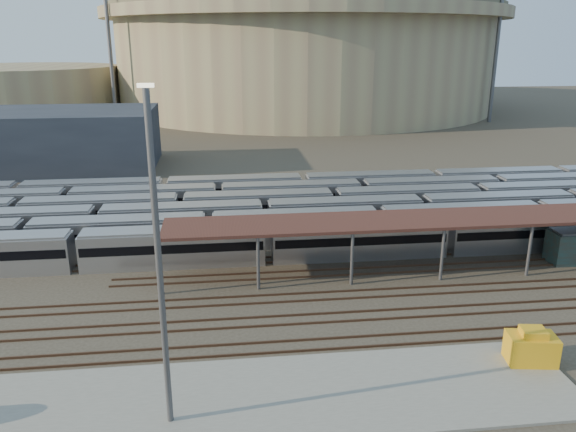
% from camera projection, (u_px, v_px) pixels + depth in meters
% --- Properties ---
extents(ground, '(420.00, 420.00, 0.00)m').
position_uv_depth(ground, '(253.00, 295.00, 49.60)').
color(ground, '#383026').
rests_on(ground, ground).
extents(apron, '(50.00, 9.00, 0.20)m').
position_uv_depth(apron, '(187.00, 403.00, 34.81)').
color(apron, gray).
rests_on(apron, ground).
extents(subway_trains, '(128.18, 23.90, 3.60)m').
position_uv_depth(subway_trains, '(242.00, 214.00, 66.54)').
color(subway_trains, '#B0B0B5').
rests_on(subway_trains, ground).
extents(inspection_shed, '(60.30, 6.00, 5.30)m').
position_uv_depth(inspection_shed, '(476.00, 219.00, 54.37)').
color(inspection_shed, '#535358').
rests_on(inspection_shed, ground).
extents(empty_tracks, '(170.00, 9.62, 0.18)m').
position_uv_depth(empty_tracks, '(257.00, 322.00, 44.84)').
color(empty_tracks, '#4C3323').
rests_on(empty_tracks, ground).
extents(stadium, '(124.00, 124.00, 32.50)m').
position_uv_depth(stadium, '(304.00, 55.00, 179.92)').
color(stadium, gray).
rests_on(stadium, ground).
extents(secondary_arena, '(56.00, 56.00, 14.00)m').
position_uv_depth(secondary_arena, '(21.00, 91.00, 163.70)').
color(secondary_arena, gray).
rests_on(secondary_arena, ground).
extents(service_building, '(42.00, 20.00, 10.00)m').
position_uv_depth(service_building, '(30.00, 140.00, 96.17)').
color(service_building, '#1E232D').
rests_on(service_building, ground).
extents(floodlight_0, '(4.00, 1.00, 38.40)m').
position_uv_depth(floodlight_0, '(109.00, 42.00, 144.04)').
color(floodlight_0, '#535358').
rests_on(floodlight_0, ground).
extents(floodlight_2, '(4.00, 1.00, 38.40)m').
position_uv_depth(floodlight_2, '(497.00, 42.00, 145.90)').
color(floodlight_2, '#535358').
rests_on(floodlight_2, ground).
extents(floodlight_3, '(4.00, 1.00, 38.40)m').
position_uv_depth(floodlight_3, '(195.00, 41.00, 193.62)').
color(floodlight_3, '#535358').
rests_on(floodlight_3, ground).
extents(yard_light_pole, '(0.80, 0.36, 19.43)m').
position_uv_depth(yard_light_pole, '(159.00, 267.00, 30.17)').
color(yard_light_pole, '#535358').
rests_on(yard_light_pole, apron).
extents(yellow_equipment, '(3.51, 2.49, 2.03)m').
position_uv_depth(yellow_equipment, '(531.00, 349.00, 38.82)').
color(yellow_equipment, gold).
rests_on(yellow_equipment, apron).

